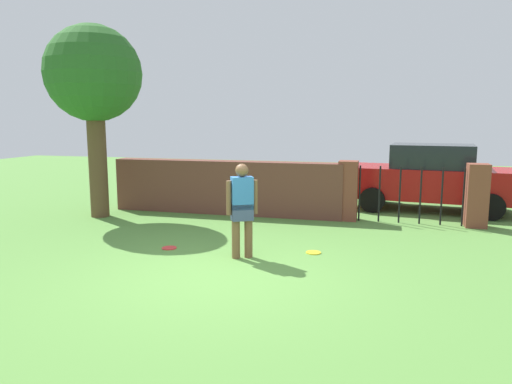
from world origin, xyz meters
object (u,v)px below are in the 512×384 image
(tree, at_px, (93,77))
(car, at_px, (431,177))
(person, at_px, (242,206))
(frisbee_red, at_px, (169,248))
(frisbee_yellow, at_px, (313,253))

(tree, relative_size, car, 1.04)
(person, distance_m, frisbee_red, 1.73)
(frisbee_yellow, bearing_deg, tree, 161.38)
(tree, bearing_deg, frisbee_yellow, -18.62)
(frisbee_red, bearing_deg, person, -8.00)
(frisbee_yellow, bearing_deg, person, -152.22)
(person, distance_m, car, 6.46)
(car, bearing_deg, frisbee_red, -127.28)
(person, bearing_deg, frisbee_red, -36.68)
(person, relative_size, frisbee_yellow, 6.00)
(car, relative_size, frisbee_red, 16.14)
(person, relative_size, car, 0.37)
(tree, bearing_deg, person, -29.31)
(tree, height_order, frisbee_yellow, tree)
(person, xyz_separation_m, car, (3.49, 5.44, -0.04))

